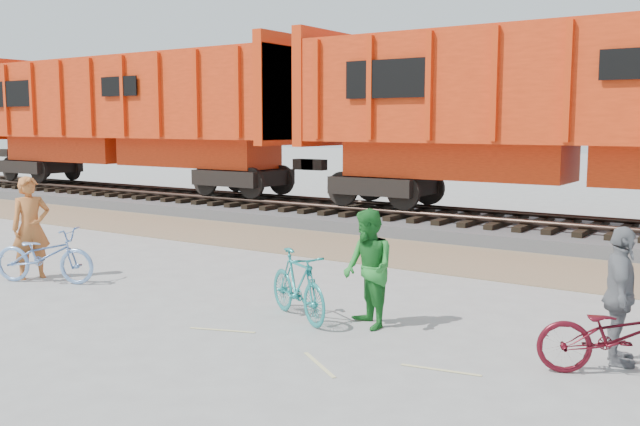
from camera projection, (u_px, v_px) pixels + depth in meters
The scene contains 12 objects.
ground at pixel (320, 328), 9.40m from camera, with size 120.00×120.00×0.00m, color #9E9E99.
gravel_strip at pixel (478, 262), 13.91m from camera, with size 120.00×3.00×0.02m, color #866F53.
ballast_bed at pixel (534, 232), 16.77m from camera, with size 120.00×4.00×0.30m, color slate.
track at pixel (535, 219), 16.73m from camera, with size 120.00×2.60×0.24m.
hopper_car_left at pixel (129, 114), 24.18m from camera, with size 14.00×3.13×4.65m.
hopper_car_center at pixel (586, 109), 15.83m from camera, with size 14.00×3.13×4.65m.
bicycle_blue at pixel (45, 255), 12.05m from camera, with size 0.63×1.80×0.94m, color #79A1DA.
bicycle_teal at pixel (298, 285), 9.78m from camera, with size 0.45×1.59×0.96m, color teal.
bicycle_maroon at pixel (620, 335), 7.57m from camera, with size 0.60×1.71×0.90m, color #4C0C15.
person_solo at pixel (31, 228), 12.36m from camera, with size 0.65×0.43×1.78m, color #B9652E.
person_man at pixel (368, 269), 9.35m from camera, with size 0.77×0.60×1.58m, color #217A2B.
person_woman at pixel (620, 296), 7.91m from camera, with size 0.91×0.38×1.56m, color slate.
Camera 1 is at (5.12, -7.56, 2.68)m, focal length 40.00 mm.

